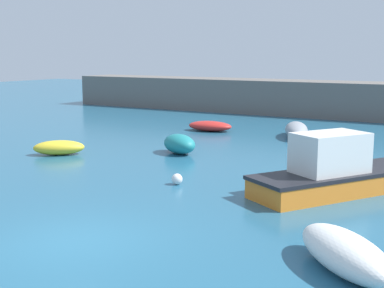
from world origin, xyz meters
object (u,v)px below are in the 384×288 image
(dinghy_near_pier, at_px, (179,144))
(open_tender_yellow, at_px, (296,130))
(rowboat_blue_near, at_px, (345,253))
(rowboat_white_midwater, at_px, (210,126))
(mooring_buoy_white, at_px, (177,179))
(fishing_dinghy_green, at_px, (59,148))
(motorboat_grey_hull, at_px, (336,172))

(dinghy_near_pier, distance_m, open_tender_yellow, 7.64)
(dinghy_near_pier, height_order, rowboat_blue_near, dinghy_near_pier)
(rowboat_white_midwater, bearing_deg, mooring_buoy_white, -73.27)
(fishing_dinghy_green, height_order, rowboat_blue_near, rowboat_blue_near)
(dinghy_near_pier, bearing_deg, mooring_buoy_white, 151.30)
(mooring_buoy_white, bearing_deg, dinghy_near_pier, 121.33)
(rowboat_blue_near, relative_size, rowboat_white_midwater, 1.10)
(rowboat_blue_near, bearing_deg, rowboat_white_midwater, -8.44)
(open_tender_yellow, relative_size, rowboat_white_midwater, 1.32)
(fishing_dinghy_green, relative_size, open_tender_yellow, 0.65)
(motorboat_grey_hull, xyz_separation_m, rowboat_white_midwater, (-10.16, 10.07, -0.40))
(dinghy_near_pier, bearing_deg, rowboat_white_midwater, -42.05)
(dinghy_near_pier, relative_size, fishing_dinghy_green, 0.98)
(mooring_buoy_white, bearing_deg, motorboat_grey_hull, 18.24)
(motorboat_grey_hull, xyz_separation_m, mooring_buoy_white, (-4.97, -1.64, -0.50))
(open_tender_yellow, bearing_deg, mooring_buoy_white, 158.10)
(rowboat_white_midwater, bearing_deg, open_tender_yellow, -4.41)
(fishing_dinghy_green, relative_size, motorboat_grey_hull, 0.37)
(fishing_dinghy_green, distance_m, open_tender_yellow, 12.42)
(rowboat_blue_near, height_order, mooring_buoy_white, rowboat_blue_near)
(dinghy_near_pier, relative_size, motorboat_grey_hull, 0.37)
(motorboat_grey_hull, bearing_deg, rowboat_white_midwater, 76.25)
(fishing_dinghy_green, height_order, motorboat_grey_hull, motorboat_grey_hull)
(open_tender_yellow, distance_m, motorboat_grey_hull, 11.49)
(dinghy_near_pier, relative_size, mooring_buoy_white, 6.07)
(fishing_dinghy_green, xyz_separation_m, mooring_buoy_white, (7.38, -1.91, -0.13))
(dinghy_near_pier, bearing_deg, rowboat_blue_near, 166.60)
(rowboat_white_midwater, bearing_deg, motorboat_grey_hull, -51.93)
(fishing_dinghy_green, distance_m, rowboat_white_midwater, 10.05)
(dinghy_near_pier, distance_m, fishing_dinghy_green, 5.32)
(dinghy_near_pier, bearing_deg, fishing_dinghy_green, 64.03)
(rowboat_blue_near, bearing_deg, dinghy_near_pier, 1.38)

